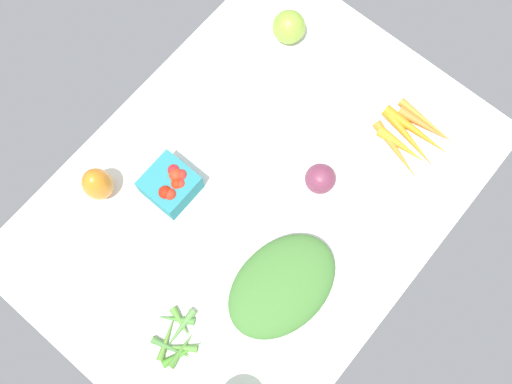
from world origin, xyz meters
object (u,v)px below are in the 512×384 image
object	(u,v)px
leafy_greens_clump	(282,286)
bell_pepper_orange	(98,184)
heirloom_tomato_green	(289,27)
red_onion_near_basket	(320,179)
carrot_bunch	(412,136)
berry_basket	(171,185)
okra_pile	(178,339)

from	to	relation	value
leafy_greens_clump	bell_pepper_orange	world-z (taller)	bell_pepper_orange
bell_pepper_orange	heirloom_tomato_green	world-z (taller)	bell_pepper_orange
red_onion_near_basket	carrot_bunch	distance (cm)	24.31
bell_pepper_orange	carrot_bunch	xyz separation A→B (cm)	(54.57, -45.23, -3.90)
berry_basket	heirloom_tomato_green	bearing A→B (deg)	5.91
okra_pile	carrot_bunch	size ratio (longest dim) A/B	0.72
leafy_greens_clump	heirloom_tomato_green	bearing A→B (deg)	37.74
leafy_greens_clump	carrot_bunch	size ratio (longest dim) A/B	1.46
red_onion_near_basket	carrot_bunch	size ratio (longest dim) A/B	0.39
bell_pepper_orange	heirloom_tomato_green	size ratio (longest dim) A/B	1.29
heirloom_tomato_green	red_onion_near_basket	bearing A→B (deg)	-130.54
red_onion_near_basket	leafy_greens_clump	distance (cm)	24.81
bell_pepper_orange	red_onion_near_basket	bearing A→B (deg)	-47.93
red_onion_near_basket	bell_pepper_orange	distance (cm)	48.21
heirloom_tomato_green	bell_pepper_orange	bearing A→B (deg)	173.12
bell_pepper_orange	carrot_bunch	bearing A→B (deg)	-39.66
red_onion_near_basket	bell_pepper_orange	size ratio (longest dim) A/B	0.66
carrot_bunch	heirloom_tomato_green	bearing A→B (deg)	86.38
okra_pile	carrot_bunch	world-z (taller)	carrot_bunch
carrot_bunch	heirloom_tomato_green	distance (cm)	38.53
okra_pile	bell_pepper_orange	xyz separation A→B (cm)	(13.18, 34.37, 4.26)
red_onion_near_basket	leafy_greens_clump	bearing A→B (deg)	-160.41
berry_basket	leafy_greens_clump	distance (cm)	32.41
carrot_bunch	heirloom_tomato_green	world-z (taller)	heirloom_tomato_green
red_onion_near_basket	heirloom_tomato_green	bearing A→B (deg)	49.46
okra_pile	red_onion_near_basket	world-z (taller)	red_onion_near_basket
carrot_bunch	heirloom_tomato_green	size ratio (longest dim) A/B	2.20
bell_pepper_orange	heirloom_tomato_green	bearing A→B (deg)	-6.88
berry_basket	leafy_greens_clump	xyz separation A→B (cm)	(-1.35, -32.37, -0.67)
leafy_greens_clump	bell_pepper_orange	bearing A→B (deg)	101.43
berry_basket	leafy_greens_clump	world-z (taller)	berry_basket
berry_basket	bell_pepper_orange	world-z (taller)	bell_pepper_orange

